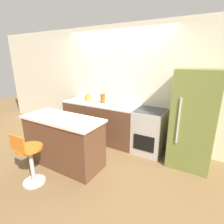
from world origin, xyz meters
TOP-DOWN VIEW (x-y plane):
  - ground_plane at (0.00, 0.00)m, footprint 14.00×14.00m
  - wall_back at (0.00, 0.65)m, footprint 8.00×0.06m
  - back_counter at (-0.27, 0.32)m, footprint 1.80×0.60m
  - kitchen_island at (-0.26, -0.89)m, footprint 1.49×0.64m
  - oven_range at (0.94, 0.32)m, footprint 0.59×0.61m
  - refrigerator at (1.73, 0.28)m, footprint 0.70×0.72m
  - stool_chair at (-0.30, -1.56)m, footprint 0.38×0.38m
  - kettle at (-0.64, 0.37)m, footprint 0.16×0.16m
  - mixing_bowl at (0.18, 0.37)m, footprint 0.23×0.23m
  - canister_jar at (-0.22, 0.37)m, footprint 0.12×0.12m

SIDE VIEW (x-z plane):
  - ground_plane at x=0.00m, z-range 0.00..0.00m
  - stool_chair at x=-0.30m, z-range 0.01..0.88m
  - back_counter at x=-0.27m, z-range 0.00..0.90m
  - kitchen_island at x=-0.26m, z-range 0.00..0.90m
  - oven_range at x=0.94m, z-range 0.00..0.91m
  - refrigerator at x=1.73m, z-range 0.00..1.73m
  - mixing_bowl at x=0.18m, z-range 0.91..1.01m
  - kettle at x=-0.64m, z-range 0.89..1.08m
  - canister_jar at x=-0.22m, z-range 0.91..1.11m
  - wall_back at x=0.00m, z-range 0.00..2.60m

